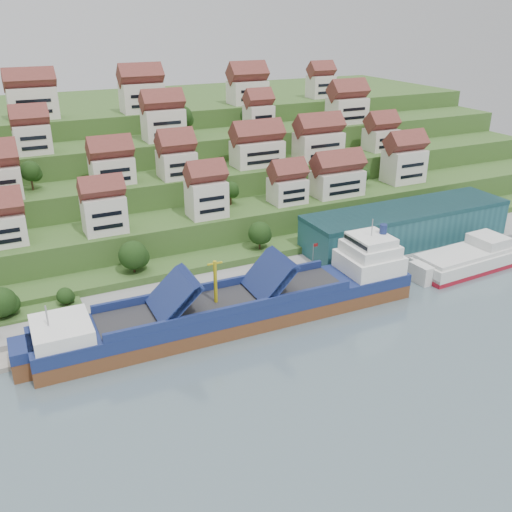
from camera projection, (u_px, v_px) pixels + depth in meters
ground at (265, 316)px, 124.57m from camera, size 300.00×300.00×0.00m
quay at (309, 269)px, 144.50m from camera, size 180.00×14.00×2.20m
hillside at (137, 163)px, 205.81m from camera, size 260.00×128.00×31.00m
hillside_village at (176, 148)px, 165.81m from camera, size 155.97×61.34×29.32m
hillside_trees at (157, 197)px, 149.89m from camera, size 146.49×62.78×31.41m
warehouse at (406, 225)px, 156.49m from camera, size 60.00×15.00×10.00m
flagpole at (313, 257)px, 137.31m from camera, size 1.28×0.16×8.00m
cargo_ship at (245, 307)px, 121.37m from camera, size 82.62×13.97×18.34m
second_ship at (468, 259)px, 146.39m from camera, size 29.88×12.58×8.49m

